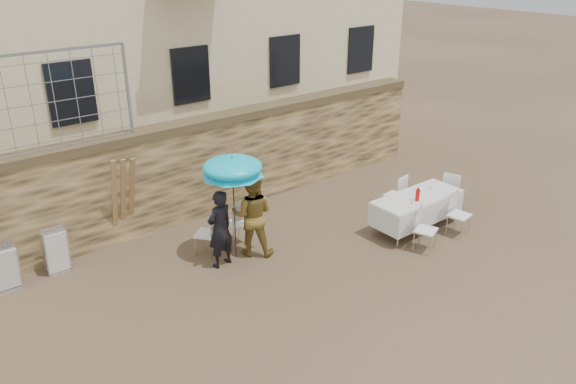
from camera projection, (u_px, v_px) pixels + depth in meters
ground at (350, 316)px, 9.44m from camera, size 80.00×80.00×0.00m
stone_wall at (197, 169)px, 12.59m from camera, size 13.00×0.50×2.20m
chain_link_fence at (43, 103)px, 10.08m from camera, size 3.20×0.06×1.80m
man_suit at (220, 229)px, 10.62m from camera, size 0.62×0.46×1.57m
woman_dress at (252, 215)px, 11.01m from camera, size 1.06×1.04×1.72m
umbrella at (233, 170)px, 10.48m from camera, size 1.18×1.18×1.97m
couple_chair_left at (206, 232)px, 11.13m from camera, size 0.67×0.67×0.96m
couple_chair_right at (236, 223)px, 11.53m from camera, size 0.50×0.50×0.96m
banquet_table at (417, 198)px, 12.05m from camera, size 2.10×0.85×0.78m
soda_bottle at (418, 195)px, 11.75m from camera, size 0.09×0.09×0.26m
table_chair_front_left at (426, 229)px, 11.27m from camera, size 0.62×0.62×0.96m
table_chair_front_right at (459, 214)px, 11.89m from camera, size 0.55×0.55×0.96m
table_chair_back at (395, 194)px, 12.84m from camera, size 0.55×0.55×0.96m
table_chair_side at (453, 191)px, 13.01m from camera, size 0.61×0.61×0.96m
chair_stack_left at (3, 263)px, 10.10m from camera, size 0.46×0.47×0.92m
chair_stack_right at (54, 248)px, 10.61m from camera, size 0.46×0.40×0.92m
wood_planks at (129, 199)px, 11.34m from camera, size 0.70×0.20×2.00m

